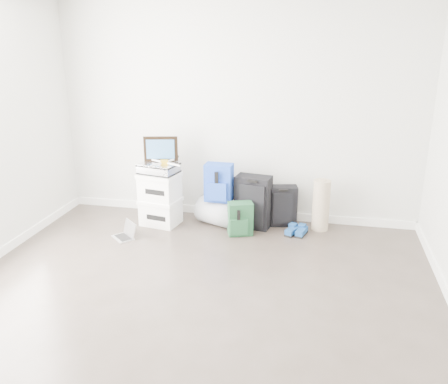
% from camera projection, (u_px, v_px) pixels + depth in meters
% --- Properties ---
extents(ground, '(5.00, 5.00, 0.00)m').
position_uv_depth(ground, '(180.00, 324.00, 3.90)').
color(ground, '#383029').
rests_on(ground, ground).
extents(room_envelope, '(4.52, 5.02, 2.71)m').
position_uv_depth(room_envelope, '(173.00, 115.00, 3.36)').
color(room_envelope, silver).
rests_on(room_envelope, ground).
extents(boxes_stack, '(0.52, 0.45, 0.66)m').
position_uv_depth(boxes_stack, '(160.00, 199.00, 5.85)').
color(boxes_stack, white).
rests_on(boxes_stack, ground).
extents(briefcase, '(0.49, 0.40, 0.13)m').
position_uv_depth(briefcase, '(159.00, 168.00, 5.72)').
color(briefcase, '#B2B2B7').
rests_on(briefcase, boxes_stack).
extents(painting, '(0.41, 0.12, 0.31)m').
position_uv_depth(painting, '(161.00, 149.00, 5.74)').
color(painting, black).
rests_on(painting, briefcase).
extents(drone, '(0.47, 0.47, 0.05)m').
position_uv_depth(drone, '(164.00, 162.00, 5.66)').
color(drone, gold).
rests_on(drone, briefcase).
extents(duffel_bag, '(0.62, 0.52, 0.33)m').
position_uv_depth(duffel_bag, '(219.00, 212.00, 5.86)').
color(duffel_bag, '#97999F').
rests_on(duffel_bag, ground).
extents(blue_backpack, '(0.33, 0.25, 0.46)m').
position_uv_depth(blue_backpack, '(219.00, 183.00, 5.71)').
color(blue_backpack, '#171F99').
rests_on(blue_backpack, duffel_bag).
extents(large_suitcase, '(0.45, 0.33, 0.65)m').
position_uv_depth(large_suitcase, '(253.00, 202.00, 5.75)').
color(large_suitcase, black).
rests_on(large_suitcase, ground).
extents(green_backpack, '(0.32, 0.29, 0.40)m').
position_uv_depth(green_backpack, '(240.00, 219.00, 5.57)').
color(green_backpack, '#163E24').
rests_on(green_backpack, ground).
extents(carry_on, '(0.35, 0.27, 0.50)m').
position_uv_depth(carry_on, '(283.00, 206.00, 5.83)').
color(carry_on, black).
rests_on(carry_on, ground).
extents(shoes, '(0.27, 0.26, 0.08)m').
position_uv_depth(shoes, '(297.00, 231.00, 5.61)').
color(shoes, black).
rests_on(shoes, ground).
extents(rolled_rug, '(0.20, 0.20, 0.62)m').
position_uv_depth(rolled_rug, '(321.00, 205.00, 5.68)').
color(rolled_rug, gray).
rests_on(rolled_rug, ground).
extents(laptop, '(0.32, 0.32, 0.19)m').
position_uv_depth(laptop, '(126.00, 234.00, 5.53)').
color(laptop, silver).
rests_on(laptop, ground).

